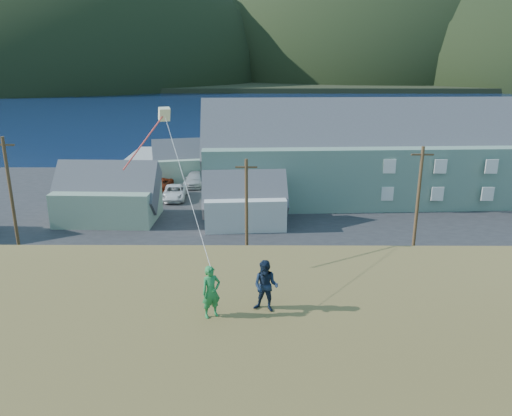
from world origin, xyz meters
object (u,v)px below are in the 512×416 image
at_px(shed_palegreen_near, 108,195).
at_px(kite_flyer_green, 211,292).
at_px(kite_flyer_navy, 266,286).
at_px(wharf, 216,158).
at_px(lodge, 377,154).
at_px(shed_white, 245,201).
at_px(shed_palegreen_far, 190,161).

distance_m(shed_palegreen_near, kite_flyer_green, 33.97).
xyz_separation_m(kite_flyer_green, kite_flyer_navy, (1.80, 0.40, 0.01)).
relative_size(shed_palegreen_near, kite_flyer_navy, 5.40).
height_order(wharf, kite_flyer_green, kite_flyer_green).
height_order(wharf, shed_palegreen_near, shed_palegreen_near).
bearing_deg(shed_palegreen_near, wharf, 75.58).
bearing_deg(wharf, shed_palegreen_near, -106.05).
xyz_separation_m(wharf, lodge, (19.25, -20.26, 4.65)).
height_order(lodge, shed_white, lodge).
bearing_deg(shed_white, lodge, 27.86).
relative_size(shed_white, shed_palegreen_far, 0.80).
xyz_separation_m(shed_palegreen_near, shed_white, (13.11, -1.26, -0.23)).
relative_size(wharf, lodge, 0.68).
bearing_deg(kite_flyer_green, wharf, 65.66).
bearing_deg(kite_flyer_navy, shed_palegreen_far, 117.89).
height_order(shed_palegreen_near, kite_flyer_green, kite_flyer_green).
bearing_deg(shed_palegreen_far, shed_white, -80.50).
height_order(shed_palegreen_near, shed_palegreen_far, shed_palegreen_near).
bearing_deg(lodge, kite_flyer_navy, -111.23).
height_order(lodge, kite_flyer_navy, lodge).
bearing_deg(kite_flyer_green, shed_palegreen_near, 83.54).
height_order(shed_palegreen_near, shed_white, shed_palegreen_near).
distance_m(wharf, lodge, 28.34).
distance_m(shed_palegreen_far, kite_flyer_navy, 48.57).
xyz_separation_m(lodge, kite_flyer_navy, (-12.61, -38.23, 3.00)).
bearing_deg(wharf, kite_flyer_navy, -83.52).
bearing_deg(shed_palegreen_near, kite_flyer_navy, -62.72).
bearing_deg(lodge, shed_white, -150.78).
bearing_deg(shed_palegreen_near, kite_flyer_green, -65.79).
xyz_separation_m(wharf, kite_flyer_navy, (6.64, -58.49, 7.66)).
bearing_deg(shed_palegreen_far, kite_flyer_navy, -92.18).
distance_m(shed_white, kite_flyer_navy, 29.89).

